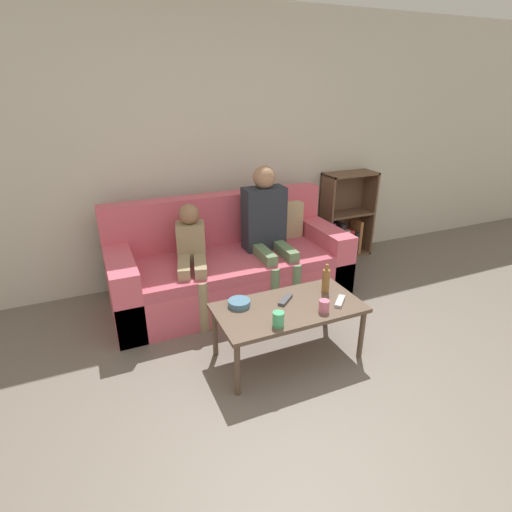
{
  "coord_description": "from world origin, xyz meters",
  "views": [
    {
      "loc": [
        -1.16,
        -1.23,
        1.89
      ],
      "look_at": [
        0.01,
        1.45,
        0.63
      ],
      "focal_mm": 28.0,
      "sensor_mm": 36.0,
      "label": 1
    }
  ],
  "objects_px": {
    "person_child": "(192,254)",
    "snack_bowl": "(239,303)",
    "couch": "(230,267)",
    "bookshelf": "(343,224)",
    "person_adult": "(267,224)",
    "cup_near": "(324,306)",
    "cup_far": "(278,319)",
    "tv_remote_0": "(285,300)",
    "bottle": "(326,280)",
    "tv_remote_1": "(340,301)",
    "coffee_table": "(289,311)"
  },
  "relations": [
    {
      "from": "couch",
      "to": "cup_far",
      "type": "xyz_separation_m",
      "value": [
        -0.12,
        -1.25,
        0.18
      ]
    },
    {
      "from": "couch",
      "to": "cup_near",
      "type": "bearing_deg",
      "value": -78.13
    },
    {
      "from": "coffee_table",
      "to": "tv_remote_1",
      "type": "bearing_deg",
      "value": -15.62
    },
    {
      "from": "person_adult",
      "to": "bottle",
      "type": "bearing_deg",
      "value": -84.33
    },
    {
      "from": "couch",
      "to": "tv_remote_0",
      "type": "distance_m",
      "value": 0.99
    },
    {
      "from": "person_child",
      "to": "cup_far",
      "type": "xyz_separation_m",
      "value": [
        0.28,
        -1.11,
        -0.07
      ]
    },
    {
      "from": "person_adult",
      "to": "cup_far",
      "type": "relative_size",
      "value": 12.1
    },
    {
      "from": "person_child",
      "to": "bookshelf",
      "type": "bearing_deg",
      "value": 30.72
    },
    {
      "from": "bookshelf",
      "to": "coffee_table",
      "type": "distance_m",
      "value": 2.14
    },
    {
      "from": "person_adult",
      "to": "tv_remote_1",
      "type": "bearing_deg",
      "value": -84.62
    },
    {
      "from": "bookshelf",
      "to": "coffee_table",
      "type": "relative_size",
      "value": 0.93
    },
    {
      "from": "tv_remote_0",
      "to": "tv_remote_1",
      "type": "distance_m",
      "value": 0.4
    },
    {
      "from": "person_adult",
      "to": "cup_far",
      "type": "distance_m",
      "value": 1.28
    },
    {
      "from": "couch",
      "to": "cup_near",
      "type": "height_order",
      "value": "couch"
    },
    {
      "from": "tv_remote_0",
      "to": "person_child",
      "type": "bearing_deg",
      "value": 168.82
    },
    {
      "from": "tv_remote_0",
      "to": "person_adult",
      "type": "bearing_deg",
      "value": 123.06
    },
    {
      "from": "coffee_table",
      "to": "cup_far",
      "type": "distance_m",
      "value": 0.28
    },
    {
      "from": "person_adult",
      "to": "snack_bowl",
      "type": "xyz_separation_m",
      "value": [
        -0.6,
        -0.82,
        -0.26
      ]
    },
    {
      "from": "tv_remote_0",
      "to": "snack_bowl",
      "type": "distance_m",
      "value": 0.34
    },
    {
      "from": "person_child",
      "to": "tv_remote_1",
      "type": "bearing_deg",
      "value": -36.84
    },
    {
      "from": "cup_near",
      "to": "snack_bowl",
      "type": "height_order",
      "value": "cup_near"
    },
    {
      "from": "person_child",
      "to": "person_adult",
      "type": "bearing_deg",
      "value": 18.36
    },
    {
      "from": "coffee_table",
      "to": "cup_far",
      "type": "height_order",
      "value": "cup_far"
    },
    {
      "from": "bookshelf",
      "to": "person_adult",
      "type": "bearing_deg",
      "value": -156.84
    },
    {
      "from": "person_adult",
      "to": "person_child",
      "type": "height_order",
      "value": "person_adult"
    },
    {
      "from": "cup_far",
      "to": "bottle",
      "type": "relative_size",
      "value": 0.44
    },
    {
      "from": "bookshelf",
      "to": "tv_remote_1",
      "type": "distance_m",
      "value": 1.98
    },
    {
      "from": "tv_remote_0",
      "to": "bookshelf",
      "type": "bearing_deg",
      "value": 93.05
    },
    {
      "from": "couch",
      "to": "bookshelf",
      "type": "relative_size",
      "value": 2.2
    },
    {
      "from": "cup_near",
      "to": "tv_remote_1",
      "type": "height_order",
      "value": "cup_near"
    },
    {
      "from": "bookshelf",
      "to": "person_child",
      "type": "xyz_separation_m",
      "value": [
        -1.98,
        -0.58,
        0.18
      ]
    },
    {
      "from": "cup_far",
      "to": "snack_bowl",
      "type": "height_order",
      "value": "cup_far"
    },
    {
      "from": "person_child",
      "to": "snack_bowl",
      "type": "height_order",
      "value": "person_child"
    },
    {
      "from": "bookshelf",
      "to": "cup_near",
      "type": "bearing_deg",
      "value": -128.66
    },
    {
      "from": "person_child",
      "to": "snack_bowl",
      "type": "relative_size",
      "value": 5.98
    },
    {
      "from": "person_adult",
      "to": "snack_bowl",
      "type": "bearing_deg",
      "value": -125.41
    },
    {
      "from": "couch",
      "to": "snack_bowl",
      "type": "distance_m",
      "value": 0.95
    },
    {
      "from": "person_child",
      "to": "tv_remote_0",
      "type": "relative_size",
      "value": 5.97
    },
    {
      "from": "couch",
      "to": "coffee_table",
      "type": "relative_size",
      "value": 2.05
    },
    {
      "from": "person_child",
      "to": "bottle",
      "type": "distance_m",
      "value": 1.17
    },
    {
      "from": "couch",
      "to": "person_adult",
      "type": "xyz_separation_m",
      "value": [
        0.34,
        -0.08,
        0.41
      ]
    },
    {
      "from": "tv_remote_0",
      "to": "bottle",
      "type": "distance_m",
      "value": 0.35
    },
    {
      "from": "person_adult",
      "to": "snack_bowl",
      "type": "height_order",
      "value": "person_adult"
    },
    {
      "from": "person_adult",
      "to": "bottle",
      "type": "height_order",
      "value": "person_adult"
    },
    {
      "from": "cup_near",
      "to": "bottle",
      "type": "distance_m",
      "value": 0.3
    },
    {
      "from": "person_child",
      "to": "tv_remote_0",
      "type": "xyz_separation_m",
      "value": [
        0.47,
        -0.84,
        -0.11
      ]
    },
    {
      "from": "couch",
      "to": "coffee_table",
      "type": "height_order",
      "value": "couch"
    },
    {
      "from": "couch",
      "to": "person_adult",
      "type": "relative_size",
      "value": 1.76
    },
    {
      "from": "bookshelf",
      "to": "bottle",
      "type": "xyz_separation_m",
      "value": [
        -1.17,
        -1.42,
        0.15
      ]
    },
    {
      "from": "person_child",
      "to": "cup_near",
      "type": "relative_size",
      "value": 10.88
    }
  ]
}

